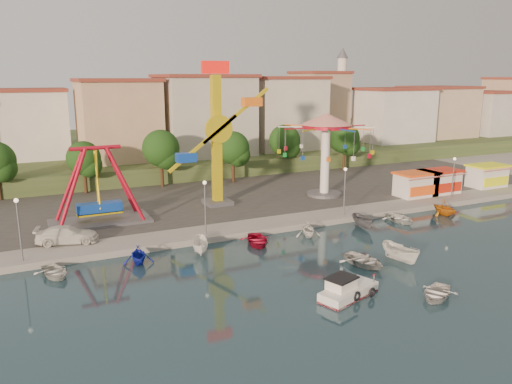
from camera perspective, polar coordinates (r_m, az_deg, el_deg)
ground at (r=41.23m, az=11.38°, el=-9.11°), size 200.00×200.00×0.00m
quay_deck at (r=96.36m, az=-11.30°, el=3.78°), size 200.00×100.00×0.60m
asphalt_pad at (r=66.31m, az=-4.30°, el=0.13°), size 90.00×28.00×0.01m
hill_terrace at (r=100.98m, az=-12.05°, el=4.85°), size 200.00×60.00×3.00m
pirate_ship_ride at (r=53.46m, az=-17.62°, el=0.57°), size 10.00×5.00×8.00m
kamikaze_tower at (r=57.83m, az=-4.05°, el=6.08°), size 8.27×3.10×16.50m
wave_swinger at (r=62.89m, az=7.99°, el=6.36°), size 11.60×11.60×10.40m
booth_left at (r=66.16m, az=17.82°, el=0.89°), size 5.40×3.78×3.08m
booth_mid at (r=68.89m, az=20.21°, el=1.17°), size 5.40×3.78×3.08m
booth_right at (r=75.39m, az=24.90°, el=1.72°), size 5.40×3.78×3.08m
lamp_post_0 at (r=44.94m, az=-25.41°, el=-4.10°), size 0.14×0.14×5.00m
lamp_post_1 at (r=47.52m, az=-5.82°, el=-1.99°), size 0.14×0.14×5.00m
lamp_post_2 at (r=54.86m, az=10.08°, el=-0.09°), size 0.14×0.14×5.00m
lamp_post_3 at (r=65.36m, az=21.57°, el=1.29°), size 0.14×0.14×5.00m
tree_1 at (r=67.66m, az=-19.10°, el=3.67°), size 4.35×4.35×6.80m
tree_2 at (r=68.96m, az=-10.82°, el=4.92°), size 5.02×5.02×7.85m
tree_3 at (r=70.88m, az=-2.65°, el=5.06°), size 4.68×4.68×7.32m
tree_4 at (r=77.87m, az=3.30°, el=5.91°), size 4.86×4.86×7.60m
tree_5 at (r=81.68m, az=10.11°, el=6.04°), size 4.83×4.83×7.54m
building_1 at (r=82.05m, az=-24.22°, el=6.26°), size 12.33×9.01×8.63m
building_2 at (r=83.88m, az=-15.26°, el=7.96°), size 11.95×9.28×11.23m
building_3 at (r=84.57m, az=-5.53°, el=7.70°), size 12.59×10.50×9.20m
building_4 at (r=93.09m, az=1.61°, el=8.25°), size 10.75×9.23×9.24m
building_5 at (r=98.25m, az=9.12°, el=8.92°), size 12.77×10.96×11.21m
building_6 at (r=104.17m, az=15.04°, el=9.18°), size 8.23×8.98×12.36m
building_7 at (r=115.88m, az=17.91°, el=8.45°), size 11.59×10.93×8.76m
building_8 at (r=121.46m, az=24.94°, el=8.96°), size 12.84×9.28×12.58m
minaret at (r=103.15m, az=9.71°, el=11.28°), size 2.80×2.80×18.00m
cabin_motorboat at (r=36.80m, az=10.37°, el=-11.08°), size 5.18×3.29×1.71m
rowboat_a at (r=42.89m, az=12.22°, el=-7.65°), size 3.57×4.55×0.86m
rowboat_b at (r=38.31m, az=19.91°, el=-10.81°), size 4.43×4.07×0.75m
skiff at (r=44.23m, az=16.21°, el=-6.76°), size 1.78×4.13×1.56m
van at (r=48.52m, az=-20.77°, el=-4.58°), size 5.79×3.38×1.58m
moored_boat_0 at (r=42.78m, az=-22.02°, el=-8.47°), size 3.38×4.11×0.74m
moored_boat_1 at (r=43.40m, az=-13.31°, el=-6.97°), size 2.96×3.30×1.55m
moored_boat_2 at (r=44.81m, az=-6.35°, el=-6.14°), size 2.39×3.89×1.41m
moored_boat_3 at (r=46.92m, az=0.11°, el=-5.55°), size 3.82×4.60×0.82m
moored_boat_4 at (r=49.38m, az=5.97°, el=-4.25°), size 3.14×3.41×1.50m
moored_boat_5 at (r=53.08m, az=12.13°, el=-3.32°), size 1.68×3.64×1.36m
moored_boat_6 at (r=56.28m, az=16.16°, el=-2.91°), size 2.78×3.90×0.81m
moored_boat_7 at (r=60.54m, az=20.74°, el=-1.68°), size 2.87×3.32×1.74m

